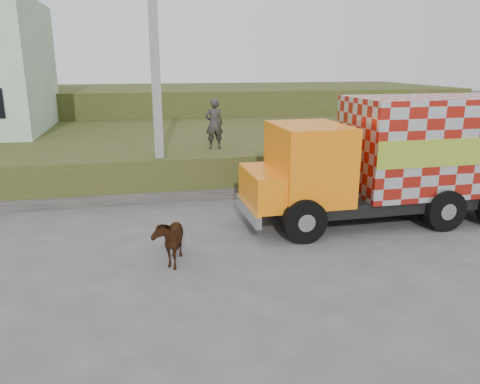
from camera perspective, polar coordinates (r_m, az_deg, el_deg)
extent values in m
plane|color=#474749|center=(12.63, -3.91, -6.30)|extent=(120.00, 120.00, 0.00)
cube|color=#2D4316|center=(22.03, -7.75, 5.12)|extent=(40.00, 12.00, 1.50)
cube|color=#2D4316|center=(33.80, -9.48, 9.95)|extent=(40.00, 12.00, 3.00)
cube|color=#595651|center=(16.44, -12.98, -0.70)|extent=(16.00, 0.50, 0.40)
cube|color=gray|center=(16.24, -10.19, 12.88)|extent=(0.30, 0.30, 8.00)
cube|color=black|center=(15.01, 17.54, -0.57)|extent=(7.45, 2.49, 0.38)
cube|color=orange|center=(13.60, 8.35, 3.58)|extent=(1.99, 2.53, 2.18)
cube|color=orange|center=(13.36, 3.21, 0.62)|extent=(1.12, 2.30, 0.98)
cube|color=silver|center=(15.38, 22.26, 5.42)|extent=(5.05, 2.68, 2.84)
cube|color=yellow|center=(14.33, 25.26, 4.42)|extent=(5.02, 0.11, 0.76)
cube|color=yellow|center=(16.47, 19.64, 6.28)|extent=(5.02, 0.11, 0.76)
cube|color=silver|center=(13.41, 0.92, -2.22)|extent=(0.19, 2.51, 0.33)
cylinder|color=black|center=(12.63, 7.83, -3.51)|extent=(1.20, 0.40, 1.20)
cylinder|color=black|center=(14.89, 4.47, -0.44)|extent=(1.20, 0.40, 1.20)
cylinder|color=black|center=(14.63, 23.64, -2.03)|extent=(1.20, 0.40, 1.20)
cylinder|color=black|center=(16.62, 18.62, 0.48)|extent=(1.20, 0.40, 1.20)
cylinder|color=black|center=(17.59, 23.49, 0.79)|extent=(1.20, 0.40, 1.20)
imported|color=#33100C|center=(11.41, -8.65, -5.68)|extent=(0.89, 1.51, 1.19)
imported|color=#33302D|center=(17.83, -3.17, 8.30)|extent=(0.72, 0.50, 1.89)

